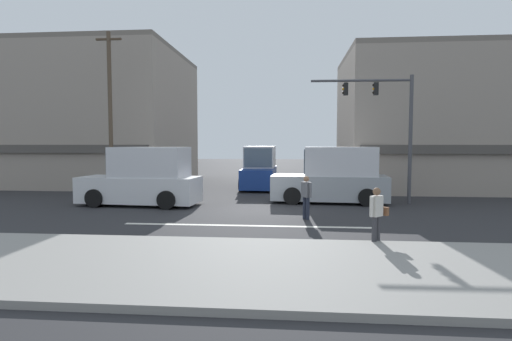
{
  "coord_description": "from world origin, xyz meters",
  "views": [
    {
      "loc": [
        1.48,
        -17.38,
        2.88
      ],
      "look_at": [
        -0.22,
        2.0,
        1.6
      ],
      "focal_mm": 28.0,
      "sensor_mm": 36.0,
      "label": 1
    }
  ],
  "objects_px": {
    "box_truck_approaching_near": "(260,169)",
    "pedestrian_mid_crossing": "(306,195)",
    "box_truck_crossing_rightbound": "(144,179)",
    "pedestrian_foreground_with_bag": "(377,213)",
    "box_truck_crossing_leftbound": "(333,177)",
    "street_tree": "(389,125)",
    "traffic_light_mast": "(390,117)",
    "utility_pole_near_left": "(110,112)"
  },
  "relations": [
    {
      "from": "box_truck_approaching_near",
      "to": "pedestrian_mid_crossing",
      "type": "relative_size",
      "value": 3.36
    },
    {
      "from": "box_truck_crossing_rightbound",
      "to": "pedestrian_foreground_with_bag",
      "type": "relative_size",
      "value": 3.44
    },
    {
      "from": "box_truck_crossing_leftbound",
      "to": "box_truck_crossing_rightbound",
      "type": "distance_m",
      "value": 9.15
    },
    {
      "from": "box_truck_crossing_leftbound",
      "to": "pedestrian_mid_crossing",
      "type": "height_order",
      "value": "box_truck_crossing_leftbound"
    },
    {
      "from": "box_truck_crossing_rightbound",
      "to": "pedestrian_mid_crossing",
      "type": "height_order",
      "value": "box_truck_crossing_rightbound"
    },
    {
      "from": "pedestrian_foreground_with_bag",
      "to": "box_truck_crossing_leftbound",
      "type": "bearing_deg",
      "value": 92.31
    },
    {
      "from": "box_truck_crossing_leftbound",
      "to": "pedestrian_foreground_with_bag",
      "type": "bearing_deg",
      "value": -87.69
    },
    {
      "from": "street_tree",
      "to": "box_truck_crossing_rightbound",
      "type": "relative_size",
      "value": 1.05
    },
    {
      "from": "street_tree",
      "to": "box_truck_crossing_leftbound",
      "type": "xyz_separation_m",
      "value": [
        -3.97,
        -5.54,
        -2.8
      ]
    },
    {
      "from": "traffic_light_mast",
      "to": "box_truck_crossing_rightbound",
      "type": "xyz_separation_m",
      "value": [
        -11.69,
        -1.68,
        -2.92
      ]
    },
    {
      "from": "box_truck_approaching_near",
      "to": "pedestrian_mid_crossing",
      "type": "xyz_separation_m",
      "value": [
        2.63,
        -10.87,
        -0.3
      ]
    },
    {
      "from": "box_truck_crossing_leftbound",
      "to": "pedestrian_foreground_with_bag",
      "type": "distance_m",
      "value": 8.46
    },
    {
      "from": "street_tree",
      "to": "pedestrian_foreground_with_bag",
      "type": "distance_m",
      "value": 14.79
    },
    {
      "from": "box_truck_approaching_near",
      "to": "pedestrian_foreground_with_bag",
      "type": "bearing_deg",
      "value": -73.2
    },
    {
      "from": "box_truck_crossing_leftbound",
      "to": "box_truck_crossing_rightbound",
      "type": "relative_size",
      "value": 1.0
    },
    {
      "from": "utility_pole_near_left",
      "to": "traffic_light_mast",
      "type": "xyz_separation_m",
      "value": [
        14.57,
        -1.18,
        -0.43
      ]
    },
    {
      "from": "box_truck_crossing_rightbound",
      "to": "pedestrian_foreground_with_bag",
      "type": "height_order",
      "value": "box_truck_crossing_rightbound"
    },
    {
      "from": "street_tree",
      "to": "box_truck_crossing_leftbound",
      "type": "distance_m",
      "value": 7.37
    },
    {
      "from": "utility_pole_near_left",
      "to": "traffic_light_mast",
      "type": "distance_m",
      "value": 14.63
    },
    {
      "from": "box_truck_crossing_rightbound",
      "to": "pedestrian_mid_crossing",
      "type": "bearing_deg",
      "value": -21.19
    },
    {
      "from": "box_truck_approaching_near",
      "to": "box_truck_crossing_rightbound",
      "type": "height_order",
      "value": "same"
    },
    {
      "from": "utility_pole_near_left",
      "to": "pedestrian_mid_crossing",
      "type": "xyz_separation_m",
      "value": [
        10.39,
        -5.77,
        -3.66
      ]
    },
    {
      "from": "box_truck_approaching_near",
      "to": "box_truck_crossing_rightbound",
      "type": "xyz_separation_m",
      "value": [
        -4.88,
        -7.95,
        0.0
      ]
    },
    {
      "from": "street_tree",
      "to": "box_truck_crossing_rightbound",
      "type": "xyz_separation_m",
      "value": [
        -12.97,
        -7.17,
        -2.8
      ]
    },
    {
      "from": "traffic_light_mast",
      "to": "pedestrian_mid_crossing",
      "type": "distance_m",
      "value": 7.0
    },
    {
      "from": "utility_pole_near_left",
      "to": "box_truck_approaching_near",
      "type": "relative_size",
      "value": 1.59
    },
    {
      "from": "traffic_light_mast",
      "to": "box_truck_crossing_leftbound",
      "type": "bearing_deg",
      "value": -178.97
    },
    {
      "from": "utility_pole_near_left",
      "to": "box_truck_crossing_leftbound",
      "type": "relative_size",
      "value": 1.56
    },
    {
      "from": "utility_pole_near_left",
      "to": "box_truck_approaching_near",
      "type": "bearing_deg",
      "value": 33.29
    },
    {
      "from": "traffic_light_mast",
      "to": "box_truck_crossing_leftbound",
      "type": "distance_m",
      "value": 3.97
    },
    {
      "from": "street_tree",
      "to": "traffic_light_mast",
      "type": "bearing_deg",
      "value": -103.07
    },
    {
      "from": "box_truck_approaching_near",
      "to": "pedestrian_foreground_with_bag",
      "type": "height_order",
      "value": "box_truck_approaching_near"
    },
    {
      "from": "utility_pole_near_left",
      "to": "pedestrian_mid_crossing",
      "type": "relative_size",
      "value": 5.34
    },
    {
      "from": "pedestrian_foreground_with_bag",
      "to": "box_truck_crossing_rightbound",
      "type": "bearing_deg",
      "value": 143.86
    },
    {
      "from": "utility_pole_near_left",
      "to": "pedestrian_mid_crossing",
      "type": "distance_m",
      "value": 12.44
    },
    {
      "from": "street_tree",
      "to": "box_truck_approaching_near",
      "type": "relative_size",
      "value": 1.07
    },
    {
      "from": "street_tree",
      "to": "pedestrian_foreground_with_bag",
      "type": "xyz_separation_m",
      "value": [
        -3.63,
        -13.99,
        -3.11
      ]
    },
    {
      "from": "traffic_light_mast",
      "to": "box_truck_crossing_rightbound",
      "type": "height_order",
      "value": "traffic_light_mast"
    },
    {
      "from": "box_truck_approaching_near",
      "to": "box_truck_crossing_leftbound",
      "type": "distance_m",
      "value": 7.55
    },
    {
      "from": "box_truck_crossing_leftbound",
      "to": "pedestrian_mid_crossing",
      "type": "distance_m",
      "value": 4.79
    },
    {
      "from": "traffic_light_mast",
      "to": "pedestrian_foreground_with_bag",
      "type": "distance_m",
      "value": 9.39
    },
    {
      "from": "box_truck_approaching_near",
      "to": "box_truck_crossing_rightbound",
      "type": "bearing_deg",
      "value": -121.54
    }
  ]
}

